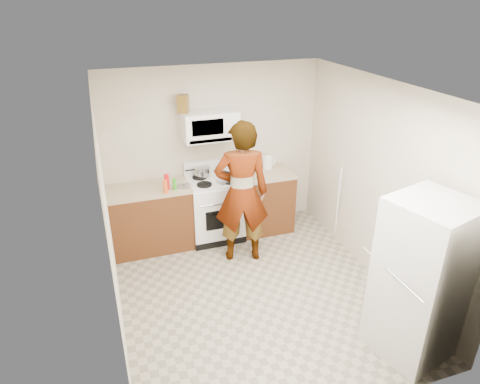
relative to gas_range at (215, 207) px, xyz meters
name	(u,v)px	position (x,y,z in m)	size (l,w,h in m)	color
floor	(256,293)	(0.10, -1.48, -0.49)	(3.60, 3.60, 0.00)	gray
back_wall	(214,151)	(0.10, 0.31, 0.76)	(3.20, 0.02, 2.50)	beige
right_wall	(379,184)	(1.69, -1.48, 0.76)	(0.02, 3.60, 2.50)	beige
cabinet_left	(151,219)	(-0.94, 0.01, -0.04)	(1.12, 0.62, 0.90)	#552714
counter_left	(148,189)	(-0.94, 0.01, 0.43)	(1.14, 0.64, 0.04)	tan
cabinet_right	(263,202)	(0.78, 0.01, -0.04)	(0.80, 0.62, 0.90)	#552714
counter_right	(264,174)	(0.78, 0.01, 0.43)	(0.82, 0.64, 0.04)	tan
gas_range	(215,207)	(0.00, 0.00, 0.00)	(0.76, 0.65, 1.13)	white
microwave	(210,125)	(0.00, 0.13, 1.21)	(0.76, 0.38, 0.40)	white
person	(242,193)	(0.19, -0.66, 0.50)	(0.72, 0.47, 1.97)	tan
fridge	(421,280)	(1.29, -2.81, 0.36)	(0.70, 0.70, 1.70)	beige
kettle	(268,163)	(0.90, 0.16, 0.54)	(0.15, 0.15, 0.18)	white
jug	(183,104)	(-0.36, 0.16, 1.53)	(0.14, 0.14, 0.24)	brown
saucepan	(202,171)	(-0.14, 0.16, 0.53)	(0.22, 0.22, 0.12)	#ABABAF
tray	(226,180)	(0.15, -0.13, 0.47)	(0.25, 0.16, 0.05)	silver
bottle_spray	(167,182)	(-0.69, -0.12, 0.56)	(0.07, 0.07, 0.22)	red
bottle_hot_sauce	(165,187)	(-0.74, -0.23, 0.54)	(0.06, 0.06, 0.18)	#EA531A
bottle_green_cap	(175,184)	(-0.60, -0.17, 0.53)	(0.05, 0.05, 0.16)	#299B1C
pot_lid	(184,186)	(-0.46, -0.09, 0.46)	(0.24, 0.24, 0.01)	white
broom	(338,204)	(1.65, -0.70, 0.13)	(0.03, 0.03, 1.22)	white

